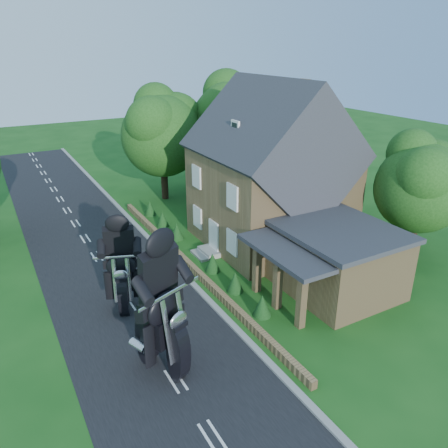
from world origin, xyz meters
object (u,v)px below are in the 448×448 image
garden_wall (189,265)px  motorcycle_follow (125,295)px  motorcycle_lead (163,350)px  house (271,176)px  annex (335,259)px

garden_wall → motorcycle_follow: size_ratio=13.79×
motorcycle_lead → motorcycle_follow: size_ratio=1.24×
house → motorcycle_lead: bearing=-142.4°
annex → garden_wall: bearing=133.8°
garden_wall → house: (6.19, 1.00, 4.14)m
house → motorcycle_lead: house is taller
garden_wall → annex: bearing=-46.2°
annex → house: bearing=84.8°
annex → motorcycle_lead: (-10.02, -1.40, -0.85)m
annex → motorcycle_follow: 10.68m
garden_wall → annex: (5.57, -5.80, 1.57)m
motorcycle_lead → motorcycle_follow: (0.00, 4.98, -0.17)m
house → motorcycle_follow: size_ratio=6.42×
motorcycle_follow → motorcycle_lead: bearing=110.6°
annex → motorcycle_follow: annex is taller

